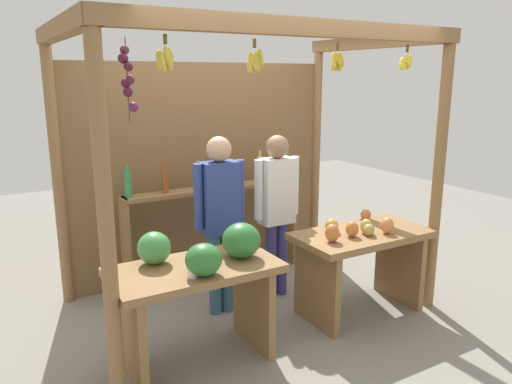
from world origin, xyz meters
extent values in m
plane|color=gray|center=(0.00, 0.00, 0.00)|extent=(12.00, 12.00, 0.00)
cylinder|color=olive|center=(-1.46, -0.90, 1.25)|extent=(0.10, 0.10, 2.49)
cylinder|color=olive|center=(1.46, -0.90, 1.25)|extent=(0.10, 0.10, 2.49)
cylinder|color=olive|center=(-1.46, 0.90, 1.25)|extent=(0.10, 0.10, 2.49)
cylinder|color=olive|center=(1.46, 0.90, 1.25)|extent=(0.10, 0.10, 2.49)
cube|color=olive|center=(0.00, -0.90, 2.43)|extent=(3.01, 0.12, 0.12)
cube|color=olive|center=(-1.46, 0.00, 2.43)|extent=(0.12, 1.90, 0.12)
cube|color=olive|center=(1.46, 0.00, 2.43)|extent=(0.12, 1.90, 0.12)
cube|color=brown|center=(0.00, 0.92, 1.12)|extent=(2.91, 0.04, 2.24)
cylinder|color=brown|center=(1.02, -0.85, 2.32)|extent=(0.02, 0.02, 0.06)
ellipsoid|color=yellow|center=(1.05, -0.84, 2.20)|extent=(0.04, 0.07, 0.11)
ellipsoid|color=yellow|center=(1.03, -0.82, 2.20)|extent=(0.07, 0.05, 0.12)
ellipsoid|color=yellow|center=(1.00, -0.81, 2.20)|extent=(0.06, 0.05, 0.11)
ellipsoid|color=yellow|center=(0.98, -0.85, 2.20)|extent=(0.04, 0.06, 0.11)
ellipsoid|color=yellow|center=(1.00, -0.87, 2.23)|extent=(0.07, 0.05, 0.12)
ellipsoid|color=yellow|center=(1.04, -0.87, 2.22)|extent=(0.05, 0.05, 0.11)
cylinder|color=brown|center=(-1.02, -0.85, 2.32)|extent=(0.02, 0.02, 0.06)
ellipsoid|color=gold|center=(-0.99, -0.85, 2.19)|extent=(0.04, 0.07, 0.13)
ellipsoid|color=gold|center=(-1.00, -0.82, 2.21)|extent=(0.05, 0.05, 0.13)
ellipsoid|color=gold|center=(-1.02, -0.82, 2.19)|extent=(0.06, 0.04, 0.13)
ellipsoid|color=gold|center=(-1.05, -0.82, 2.20)|extent=(0.06, 0.06, 0.14)
ellipsoid|color=gold|center=(-1.06, -0.85, 2.20)|extent=(0.04, 0.08, 0.13)
ellipsoid|color=gold|center=(-1.05, -0.87, 2.19)|extent=(0.05, 0.06, 0.13)
ellipsoid|color=gold|center=(-1.02, -0.88, 2.22)|extent=(0.06, 0.04, 0.13)
ellipsoid|color=gold|center=(-1.01, -0.87, 2.19)|extent=(0.05, 0.05, 0.13)
cylinder|color=brown|center=(0.36, -0.77, 2.32)|extent=(0.02, 0.02, 0.06)
ellipsoid|color=gold|center=(0.39, -0.77, 2.20)|extent=(0.04, 0.06, 0.12)
ellipsoid|color=gold|center=(0.39, -0.74, 2.20)|extent=(0.06, 0.05, 0.13)
ellipsoid|color=gold|center=(0.37, -0.74, 2.19)|extent=(0.08, 0.05, 0.13)
ellipsoid|color=gold|center=(0.35, -0.75, 2.20)|extent=(0.08, 0.05, 0.13)
ellipsoid|color=gold|center=(0.34, -0.76, 2.22)|extent=(0.04, 0.06, 0.13)
ellipsoid|color=gold|center=(0.33, -0.78, 2.21)|extent=(0.04, 0.05, 0.12)
ellipsoid|color=gold|center=(0.36, -0.79, 2.23)|extent=(0.08, 0.05, 0.13)
ellipsoid|color=gold|center=(0.37, -0.81, 2.23)|extent=(0.08, 0.05, 0.13)
ellipsoid|color=gold|center=(0.39, -0.79, 2.20)|extent=(0.05, 0.06, 0.13)
cylinder|color=brown|center=(-0.36, -0.78, 2.32)|extent=(0.02, 0.02, 0.06)
ellipsoid|color=gold|center=(-0.33, -0.78, 2.19)|extent=(0.04, 0.06, 0.14)
ellipsoid|color=gold|center=(-0.35, -0.77, 2.22)|extent=(0.07, 0.07, 0.15)
ellipsoid|color=gold|center=(-0.36, -0.76, 2.19)|extent=(0.06, 0.04, 0.14)
ellipsoid|color=gold|center=(-0.39, -0.76, 2.19)|extent=(0.07, 0.07, 0.15)
ellipsoid|color=gold|center=(-0.39, -0.78, 2.19)|extent=(0.04, 0.07, 0.14)
ellipsoid|color=gold|center=(-0.38, -0.81, 2.20)|extent=(0.08, 0.07, 0.15)
ellipsoid|color=gold|center=(-0.36, -0.82, 2.20)|extent=(0.07, 0.04, 0.14)
ellipsoid|color=gold|center=(-0.33, -0.82, 2.22)|extent=(0.07, 0.07, 0.15)
cylinder|color=#4C422D|center=(-1.17, -0.52, 2.08)|extent=(0.01, 0.01, 0.55)
sphere|color=#511938|center=(-1.17, -0.49, 2.27)|extent=(0.06, 0.06, 0.06)
sphere|color=#47142D|center=(-1.19, -0.51, 2.22)|extent=(0.07, 0.07, 0.07)
sphere|color=#47142D|center=(-1.16, -0.54, 2.16)|extent=(0.06, 0.06, 0.06)
sphere|color=#511938|center=(-1.16, -0.54, 2.08)|extent=(0.06, 0.06, 0.06)
sphere|color=#47142D|center=(-1.18, -0.52, 2.06)|extent=(0.06, 0.06, 0.06)
sphere|color=#47142D|center=(-1.18, -0.55, 2.00)|extent=(0.06, 0.06, 0.06)
sphere|color=#601E42|center=(-1.14, -0.53, 1.91)|extent=(0.07, 0.07, 0.07)
cube|color=olive|center=(-0.80, -0.67, 0.74)|extent=(1.22, 0.64, 0.06)
cube|color=olive|center=(-1.29, -0.67, 0.35)|extent=(0.06, 0.58, 0.71)
cube|color=olive|center=(-0.31, -0.67, 0.35)|extent=(0.06, 0.58, 0.71)
ellipsoid|color=#2D7533|center=(-0.81, -0.86, 0.88)|extent=(0.35, 0.35, 0.23)
ellipsoid|color=#429347|center=(-1.03, -0.48, 0.89)|extent=(0.33, 0.33, 0.24)
ellipsoid|color=#2D7533|center=(-0.42, -0.68, 0.90)|extent=(0.34, 0.34, 0.27)
cylinder|color=white|center=(-0.90, -0.85, 0.81)|extent=(0.07, 0.07, 0.09)
cube|color=olive|center=(0.80, -0.67, 0.74)|extent=(1.22, 0.64, 0.06)
cube|color=olive|center=(0.31, -0.67, 0.35)|extent=(0.06, 0.58, 0.71)
cube|color=olive|center=(1.29, -0.67, 0.35)|extent=(0.06, 0.58, 0.71)
ellipsoid|color=#B79E47|center=(0.77, -0.79, 0.82)|extent=(0.13, 0.13, 0.11)
ellipsoid|color=#CC7038|center=(1.07, -0.41, 0.82)|extent=(0.12, 0.12, 0.11)
ellipsoid|color=gold|center=(0.55, -0.56, 0.83)|extent=(0.16, 0.16, 0.13)
ellipsoid|color=#CC7038|center=(0.62, -0.74, 0.84)|extent=(0.12, 0.12, 0.14)
ellipsoid|color=#CC7038|center=(0.39, -0.75, 0.84)|extent=(0.15, 0.15, 0.15)
ellipsoid|color=#B79E47|center=(0.80, -0.72, 0.83)|extent=(0.14, 0.14, 0.13)
ellipsoid|color=#E07F47|center=(0.95, -0.82, 0.84)|extent=(0.14, 0.14, 0.15)
cube|color=olive|center=(-0.94, 0.67, 0.50)|extent=(0.05, 0.20, 1.00)
cube|color=olive|center=(0.96, 0.67, 0.50)|extent=(0.05, 0.20, 1.00)
cube|color=olive|center=(0.01, 0.67, 0.98)|extent=(1.89, 0.22, 0.04)
cylinder|color=#338C4C|center=(-0.88, 0.67, 1.12)|extent=(0.06, 0.06, 0.25)
cylinder|color=#338C4C|center=(-0.88, 0.67, 1.28)|extent=(0.03, 0.03, 0.06)
cylinder|color=#994C1E|center=(-0.52, 0.67, 1.11)|extent=(0.06, 0.06, 0.23)
cylinder|color=#994C1E|center=(-0.52, 0.67, 1.26)|extent=(0.03, 0.03, 0.06)
cylinder|color=silver|center=(-0.17, 0.67, 1.11)|extent=(0.06, 0.06, 0.22)
cylinder|color=silver|center=(-0.17, 0.67, 1.25)|extent=(0.03, 0.03, 0.06)
cylinder|color=#994C1E|center=(0.19, 0.67, 1.11)|extent=(0.06, 0.06, 0.23)
cylinder|color=#994C1E|center=(0.19, 0.67, 1.26)|extent=(0.03, 0.03, 0.06)
cylinder|color=#D8B266|center=(0.54, 0.67, 1.14)|extent=(0.06, 0.06, 0.27)
cylinder|color=#D8B266|center=(0.54, 0.67, 1.30)|extent=(0.03, 0.03, 0.06)
cylinder|color=#338C4C|center=(0.89, 0.67, 1.12)|extent=(0.08, 0.08, 0.25)
cylinder|color=#338C4C|center=(0.89, 0.67, 1.28)|extent=(0.03, 0.03, 0.06)
cylinder|color=#365F76|center=(-0.34, -0.04, 0.38)|extent=(0.11, 0.11, 0.75)
cylinder|color=#365F76|center=(-0.22, -0.04, 0.38)|extent=(0.11, 0.11, 0.75)
cube|color=#2D428C|center=(-0.28, -0.04, 1.07)|extent=(0.32, 0.19, 0.64)
cylinder|color=#2D428C|center=(-0.48, -0.04, 1.10)|extent=(0.08, 0.08, 0.57)
cylinder|color=#2D428C|center=(-0.08, -0.04, 1.10)|extent=(0.08, 0.08, 0.57)
sphere|color=tan|center=(-0.28, -0.04, 1.50)|extent=(0.22, 0.22, 0.22)
cylinder|color=#3B377C|center=(0.28, 0.01, 0.37)|extent=(0.11, 0.11, 0.74)
cylinder|color=#3B377C|center=(0.40, 0.01, 0.37)|extent=(0.11, 0.11, 0.74)
cube|color=white|center=(0.34, 0.01, 1.05)|extent=(0.32, 0.19, 0.62)
cylinder|color=white|center=(0.14, 0.01, 1.08)|extent=(0.08, 0.08, 0.56)
cylinder|color=white|center=(0.54, 0.01, 1.08)|extent=(0.08, 0.08, 0.56)
sphere|color=#997051|center=(0.34, 0.01, 1.47)|extent=(0.21, 0.21, 0.21)
camera|label=1|loc=(-2.10, -3.79, 2.11)|focal=34.58mm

